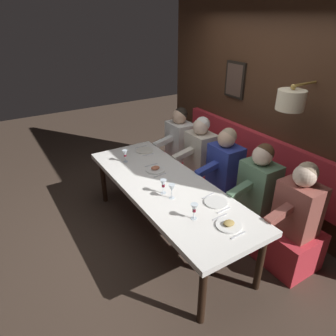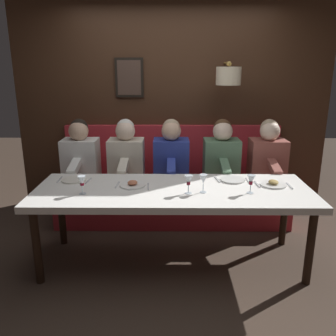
# 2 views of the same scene
# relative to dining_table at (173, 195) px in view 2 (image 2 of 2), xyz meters

# --- Properties ---
(ground_plane) EXTENTS (12.00, 12.00, 0.00)m
(ground_plane) POSITION_rel_dining_table_xyz_m (0.00, 0.00, -0.68)
(ground_plane) COLOR #423328
(dining_table) EXTENTS (0.90, 2.50, 0.74)m
(dining_table) POSITION_rel_dining_table_xyz_m (0.00, 0.00, 0.00)
(dining_table) COLOR white
(dining_table) RESTS_ON ground_plane
(banquette_bench) EXTENTS (0.52, 2.70, 0.45)m
(banquette_bench) POSITION_rel_dining_table_xyz_m (0.89, 0.00, -0.45)
(banquette_bench) COLOR red
(banquette_bench) RESTS_ON ground_plane
(back_wall_panel) EXTENTS (0.59, 3.90, 2.90)m
(back_wall_panel) POSITION_rel_dining_table_xyz_m (1.46, -0.00, 0.69)
(back_wall_panel) COLOR #422819
(back_wall_panel) RESTS_ON ground_plane
(diner_nearest) EXTENTS (0.60, 0.40, 0.79)m
(diner_nearest) POSITION_rel_dining_table_xyz_m (0.88, -1.08, 0.14)
(diner_nearest) COLOR #934C42
(diner_nearest) RESTS_ON banquette_bench
(diner_near) EXTENTS (0.60, 0.40, 0.79)m
(diner_near) POSITION_rel_dining_table_xyz_m (0.88, -0.56, 0.14)
(diner_near) COLOR #567A5B
(diner_near) RESTS_ON banquette_bench
(diner_middle) EXTENTS (0.60, 0.40, 0.79)m
(diner_middle) POSITION_rel_dining_table_xyz_m (0.88, 0.02, 0.14)
(diner_middle) COLOR #283893
(diner_middle) RESTS_ON banquette_bench
(diner_far) EXTENTS (0.60, 0.40, 0.79)m
(diner_far) POSITION_rel_dining_table_xyz_m (0.88, 0.53, 0.14)
(diner_far) COLOR beige
(diner_far) RESTS_ON banquette_bench
(diner_farthest) EXTENTS (0.60, 0.40, 0.79)m
(diner_farthest) POSITION_rel_dining_table_xyz_m (0.88, 1.05, 0.14)
(diner_farthest) COLOR white
(diner_farthest) RESTS_ON banquette_bench
(place_setting_0) EXTENTS (0.24, 0.32, 0.01)m
(place_setting_0) POSITION_rel_dining_table_xyz_m (0.24, -0.58, 0.07)
(place_setting_0) COLOR silver
(place_setting_0) RESTS_ON dining_table
(place_setting_1) EXTENTS (0.24, 0.31, 0.05)m
(place_setting_1) POSITION_rel_dining_table_xyz_m (0.07, 0.37, 0.08)
(place_setting_1) COLOR white
(place_setting_1) RESTS_ON dining_table
(place_setting_2) EXTENTS (0.24, 0.32, 0.01)m
(place_setting_2) POSITION_rel_dining_table_xyz_m (0.23, 0.96, 0.07)
(place_setting_2) COLOR silver
(place_setting_2) RESTS_ON dining_table
(place_setting_3) EXTENTS (0.24, 0.31, 0.05)m
(place_setting_3) POSITION_rel_dining_table_xyz_m (0.10, -0.93, 0.08)
(place_setting_3) COLOR white
(place_setting_3) RESTS_ON dining_table
(wine_glass_0) EXTENTS (0.07, 0.07, 0.16)m
(wine_glass_0) POSITION_rel_dining_table_xyz_m (-0.12, -0.13, 0.18)
(wine_glass_0) COLOR silver
(wine_glass_0) RESTS_ON dining_table
(wine_glass_1) EXTENTS (0.07, 0.07, 0.16)m
(wine_glass_1) POSITION_rel_dining_table_xyz_m (-0.11, -0.67, 0.18)
(wine_glass_1) COLOR silver
(wine_glass_1) RESTS_ON dining_table
(wine_glass_2) EXTENTS (0.07, 0.07, 0.16)m
(wine_glass_2) POSITION_rel_dining_table_xyz_m (-0.14, 0.79, 0.18)
(wine_glass_2) COLOR silver
(wine_glass_2) RESTS_ON dining_table
(wine_glass_3) EXTENTS (0.07, 0.07, 0.16)m
(wine_glass_3) POSITION_rel_dining_table_xyz_m (-0.10, -0.26, 0.18)
(wine_glass_3) COLOR silver
(wine_glass_3) RESTS_ON dining_table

